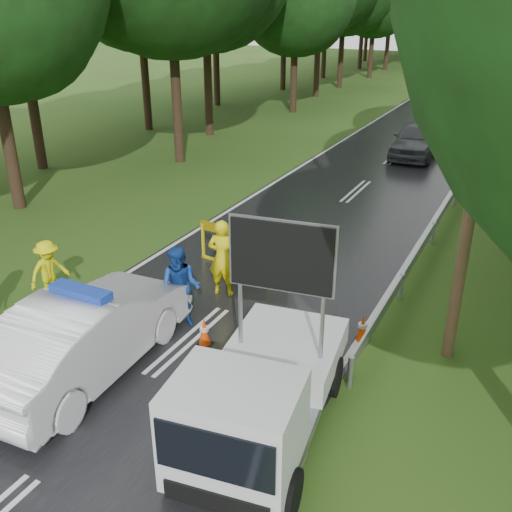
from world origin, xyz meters
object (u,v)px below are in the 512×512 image
Objects in this scene: officer at (222,258)px; barrier at (244,239)px; queue_car_fourth at (488,87)px; police_sedan at (87,334)px; queue_car_third at (473,105)px; civilian at (180,287)px; work_truck at (259,396)px; queue_car_second at (456,121)px; queue_car_first at (416,139)px.

barrier is at bearing -91.87° from officer.
queue_car_fourth is (2.08, 37.53, -0.29)m from officer.
police_sedan is 1.05× the size of queue_car_third.
queue_car_fourth is (2.17, 39.27, -0.25)m from civilian.
work_truck is 41.94m from queue_car_fourth.
queue_car_second is at bearing 87.31° from barrier.
police_sedan is at bearing 167.88° from work_truck.
officer is at bearing -87.24° from queue_car_fourth.
queue_car_second is at bearing -84.54° from queue_car_third.
civilian is at bearing -96.29° from queue_car_first.
police_sedan is at bearing -120.38° from civilian.
officer is (-3.22, 4.39, 0.03)m from work_truck.
police_sedan is 1.12× the size of work_truck.
police_sedan is 1.87× the size of barrier.
barrier is 0.56× the size of queue_car_third.
queue_car_third is (0.94, 12.15, -0.12)m from queue_car_first.
queue_car_fourth is (-1.14, 41.92, -0.26)m from work_truck.
queue_car_second is (0.89, 6.15, -0.15)m from queue_car_first.
queue_car_third is at bearing 88.61° from barrier.
work_truck is 4.24m from civilian.
civilian reaches higher than queue_car_fourth.
work_truck is at bearing 115.69° from officer.
queue_car_third is at bearing -83.57° from queue_car_fourth.
queue_car_third is at bearing 84.38° from queue_car_second.
queue_car_second reaches higher than barrier.
officer is at bearing -77.70° from barrier.
officer is 37.59m from queue_car_fourth.
barrier is 27.11m from queue_car_third.
officer is at bearing -103.71° from police_sedan.
barrier is at bearing -89.12° from queue_car_third.
queue_car_fourth is at bearing -97.22° from police_sedan.
queue_car_third is 8.95m from queue_car_fourth.
civilian is (0.66, 2.34, 0.10)m from police_sedan.
queue_car_fourth is (2.82, 41.61, -0.15)m from police_sedan.
officer reaches higher than civilian.
queue_car_fourth is (0.87, 21.10, -0.10)m from queue_car_first.
queue_car_first is at bearing 71.22° from civilian.
barrier is 1.47× the size of civilian.
civilian is at bearing -83.72° from barrier.
work_truck is 0.93× the size of queue_car_third.
queue_car_third is at bearing -104.82° from officer.
officer is at bearing -100.46° from queue_car_second.
queue_car_second is at bearing 70.16° from civilian.
queue_car_third is (2.90, 32.66, -0.16)m from police_sedan.
civilian is 0.44× the size of queue_car_fourth.
officer is 0.40× the size of queue_car_third.
officer is (0.24, -1.58, 0.12)m from barrier.
queue_car_third is (0.05, 6.00, 0.03)m from queue_car_second.
civilian is (0.15, -3.32, 0.08)m from barrier.
queue_car_first is (1.45, 14.85, -0.07)m from barrier.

